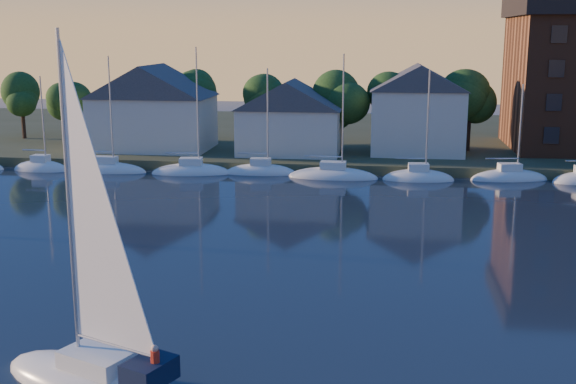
% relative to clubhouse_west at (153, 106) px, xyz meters
% --- Properties ---
extents(shoreline_land, '(160.00, 50.00, 2.00)m').
position_rel_clubhouse_west_xyz_m(shoreline_land, '(22.00, 17.00, -5.93)').
color(shoreline_land, '#353D23').
rests_on(shoreline_land, ground).
extents(wooden_dock, '(120.00, 3.00, 1.00)m').
position_rel_clubhouse_west_xyz_m(wooden_dock, '(22.00, -6.00, -5.93)').
color(wooden_dock, brown).
rests_on(wooden_dock, ground).
extents(clubhouse_west, '(13.65, 9.45, 9.64)m').
position_rel_clubhouse_west_xyz_m(clubhouse_west, '(0.00, 0.00, 0.00)').
color(clubhouse_west, silver).
rests_on(clubhouse_west, shoreline_land).
extents(clubhouse_centre, '(11.55, 8.40, 8.08)m').
position_rel_clubhouse_west_xyz_m(clubhouse_centre, '(16.00, -1.00, -0.80)').
color(clubhouse_centre, silver).
rests_on(clubhouse_centre, shoreline_land).
extents(clubhouse_east, '(10.50, 8.40, 9.80)m').
position_rel_clubhouse_west_xyz_m(clubhouse_east, '(30.00, 1.00, 0.07)').
color(clubhouse_east, silver).
rests_on(clubhouse_east, shoreline_land).
extents(tree_line, '(93.40, 5.40, 8.90)m').
position_rel_clubhouse_west_xyz_m(tree_line, '(24.00, 5.00, 1.24)').
color(tree_line, '#332317').
rests_on(tree_line, shoreline_land).
extents(moored_fleet, '(71.50, 2.40, 12.05)m').
position_rel_clubhouse_west_xyz_m(moored_fleet, '(14.00, -9.00, -5.83)').
color(moored_fleet, white).
rests_on(moored_fleet, ground).
extents(hero_sailboat, '(10.42, 6.88, 15.33)m').
position_rel_clubhouse_west_xyz_m(hero_sailboat, '(15.38, -54.75, -5.30)').
color(hero_sailboat, white).
rests_on(hero_sailboat, ground).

